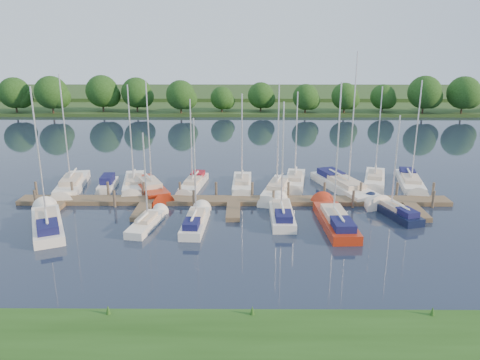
{
  "coord_description": "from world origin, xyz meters",
  "views": [
    {
      "loc": [
        0.85,
        -33.29,
        14.36
      ],
      "look_at": [
        0.57,
        8.0,
        2.2
      ],
      "focal_mm": 35.0,
      "sensor_mm": 36.0,
      "label": 1
    }
  ],
  "objects_px": {
    "dock": "(234,203)",
    "motorboat": "(108,185)",
    "sailboat_n_0": "(72,186)",
    "sailboat_n_5": "(242,185)",
    "sailboat_s_2": "(195,223)"
  },
  "relations": [
    {
      "from": "sailboat_n_0",
      "to": "motorboat",
      "type": "xyz_separation_m",
      "value": [
        3.61,
        0.28,
        0.07
      ]
    },
    {
      "from": "dock",
      "to": "motorboat",
      "type": "bearing_deg",
      "value": 158.8
    },
    {
      "from": "sailboat_n_5",
      "to": "sailboat_s_2",
      "type": "bearing_deg",
      "value": 71.88
    },
    {
      "from": "sailboat_s_2",
      "to": "dock",
      "type": "bearing_deg",
      "value": 63.14
    },
    {
      "from": "sailboat_n_5",
      "to": "dock",
      "type": "bearing_deg",
      "value": 83.53
    },
    {
      "from": "motorboat",
      "to": "sailboat_s_2",
      "type": "distance_m",
      "value": 14.34
    },
    {
      "from": "dock",
      "to": "sailboat_n_5",
      "type": "xyz_separation_m",
      "value": [
        0.74,
        5.47,
        0.07
      ]
    },
    {
      "from": "dock",
      "to": "sailboat_n_5",
      "type": "relative_size",
      "value": 4.02
    },
    {
      "from": "sailboat_n_5",
      "to": "sailboat_s_2",
      "type": "height_order",
      "value": "sailboat_n_5"
    },
    {
      "from": "dock",
      "to": "motorboat",
      "type": "height_order",
      "value": "motorboat"
    },
    {
      "from": "sailboat_n_0",
      "to": "sailboat_s_2",
      "type": "distance_m",
      "value": 16.89
    },
    {
      "from": "motorboat",
      "to": "sailboat_n_5",
      "type": "relative_size",
      "value": 0.51
    },
    {
      "from": "sailboat_n_0",
      "to": "sailboat_n_5",
      "type": "bearing_deg",
      "value": 174.1
    },
    {
      "from": "motorboat",
      "to": "sailboat_n_5",
      "type": "distance_m",
      "value": 13.78
    },
    {
      "from": "dock",
      "to": "sailboat_n_0",
      "type": "height_order",
      "value": "sailboat_n_0"
    }
  ]
}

